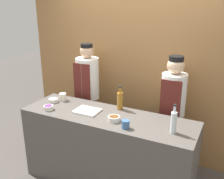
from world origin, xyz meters
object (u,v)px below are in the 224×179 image
(cutting_board, at_px, (87,111))
(cup_blue, at_px, (126,124))
(bottle_clear, at_px, (174,122))
(sauce_bowl_brown, at_px, (114,118))
(sauce_bowl_purple, at_px, (48,107))
(sauce_bowl_red, at_px, (53,100))
(cup_cream, at_px, (63,97))
(chef_left, at_px, (88,95))
(bottle_amber, at_px, (120,100))
(chef_right, at_px, (172,112))

(cutting_board, distance_m, cup_blue, 0.61)
(cutting_board, distance_m, bottle_clear, 1.06)
(cutting_board, bearing_deg, sauce_bowl_brown, -11.78)
(sauce_bowl_purple, bearing_deg, cup_blue, -1.06)
(sauce_bowl_red, bearing_deg, sauce_bowl_brown, -8.89)
(sauce_bowl_red, distance_m, sauce_bowl_purple, 0.25)
(cup_cream, height_order, chef_left, chef_left)
(chef_left, bearing_deg, cup_cream, -106.83)
(sauce_bowl_brown, xyz_separation_m, cup_blue, (0.18, -0.10, 0.01))
(sauce_bowl_purple, xyz_separation_m, cup_cream, (-0.03, 0.33, 0.02))
(chef_left, bearing_deg, cup_blue, -39.61)
(sauce_bowl_red, height_order, chef_left, chef_left)
(sauce_bowl_red, distance_m, chef_left, 0.57)
(sauce_bowl_purple, relative_size, sauce_bowl_brown, 0.86)
(sauce_bowl_brown, height_order, chef_left, chef_left)
(cutting_board, xyz_separation_m, cup_blue, (0.58, -0.18, 0.03))
(sauce_bowl_red, distance_m, bottle_amber, 0.90)
(sauce_bowl_purple, bearing_deg, bottle_clear, 3.96)
(cup_blue, bearing_deg, bottle_clear, 14.73)
(chef_left, bearing_deg, bottle_amber, -27.28)
(chef_left, bearing_deg, cutting_board, -59.22)
(sauce_bowl_red, distance_m, chef_right, 1.54)
(sauce_bowl_brown, bearing_deg, bottle_clear, 2.31)
(cutting_board, relative_size, bottle_clear, 0.94)
(bottle_amber, xyz_separation_m, cup_blue, (0.27, -0.43, -0.07))
(chef_right, bearing_deg, chef_left, -179.99)
(sauce_bowl_red, height_order, bottle_clear, bottle_clear)
(cutting_board, xyz_separation_m, chef_left, (-0.35, 0.60, -0.05))
(chef_right, bearing_deg, bottle_amber, -148.41)
(bottle_clear, bearing_deg, sauce_bowl_purple, -176.04)
(cup_cream, bearing_deg, chef_right, 17.34)
(bottle_amber, bearing_deg, chef_left, 152.72)
(cutting_board, xyz_separation_m, cup_cream, (-0.48, 0.17, 0.04))
(chef_left, height_order, chef_right, chef_left)
(bottle_clear, xyz_separation_m, cup_cream, (-1.54, 0.23, -0.07))
(chef_right, bearing_deg, cup_blue, -111.07)
(sauce_bowl_purple, distance_m, bottle_amber, 0.88)
(sauce_bowl_red, xyz_separation_m, chef_left, (0.21, 0.53, -0.07))
(sauce_bowl_purple, bearing_deg, chef_left, 82.53)
(bottle_clear, bearing_deg, chef_left, 155.12)
(bottle_clear, height_order, cup_blue, bottle_clear)
(sauce_bowl_red, bearing_deg, cup_blue, -12.20)
(bottle_amber, xyz_separation_m, chef_right, (0.56, 0.35, -0.18))
(sauce_bowl_brown, bearing_deg, bottle_amber, 103.92)
(sauce_bowl_red, xyz_separation_m, cup_blue, (1.15, -0.25, 0.02))
(bottle_amber, bearing_deg, cutting_board, -141.95)
(bottle_clear, relative_size, cup_cream, 3.16)
(bottle_amber, relative_size, cup_cream, 3.01)
(sauce_bowl_brown, distance_m, cup_cream, 0.92)
(sauce_bowl_purple, bearing_deg, sauce_bowl_red, 115.52)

